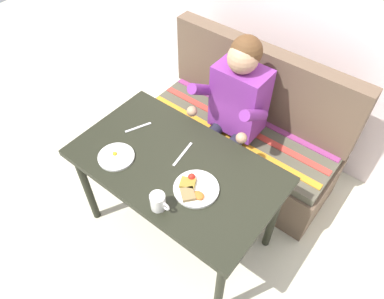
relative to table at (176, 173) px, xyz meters
name	(u,v)px	position (x,y,z in m)	size (l,w,h in m)	color
ground_plane	(179,228)	(0.00, 0.00, -0.65)	(8.00, 8.00, 0.00)	beige
table	(176,173)	(0.00, 0.00, 0.00)	(1.20, 0.70, 0.73)	black
couch	(243,136)	(0.00, 0.76, -0.32)	(1.44, 0.56, 1.00)	brown
person	(233,107)	(-0.01, 0.59, 0.09)	(0.45, 0.61, 1.21)	#7B2E8A
plate_breakfast	(195,188)	(0.20, -0.07, 0.10)	(0.24, 0.24, 0.05)	white
plate_eggs	(116,157)	(-0.30, -0.18, 0.09)	(0.21, 0.21, 0.04)	white
coffee_mug	(158,201)	(0.12, -0.27, 0.13)	(0.12, 0.08, 0.10)	white
fork	(138,127)	(-0.37, 0.08, 0.08)	(0.01, 0.17, 0.01)	silver
knife	(183,154)	(-0.01, 0.08, 0.08)	(0.01, 0.20, 0.01)	silver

